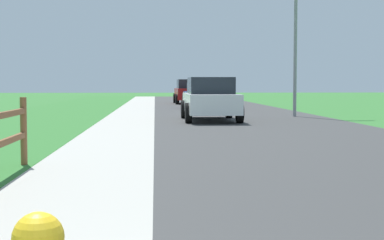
% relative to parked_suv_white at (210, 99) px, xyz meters
% --- Properties ---
extents(ground_plane, '(120.00, 120.00, 0.00)m').
position_rel_parked_suv_white_xyz_m(ground_plane, '(-2.06, 4.55, -0.80)').
color(ground_plane, '#32722F').
extents(road_asphalt, '(7.00, 66.00, 0.01)m').
position_rel_parked_suv_white_xyz_m(road_asphalt, '(1.44, 6.55, -0.79)').
color(road_asphalt, '#3A3A3A').
rests_on(road_asphalt, ground).
extents(curb_concrete, '(6.00, 66.00, 0.01)m').
position_rel_parked_suv_white_xyz_m(curb_concrete, '(-5.06, 6.55, -0.79)').
color(curb_concrete, '#B3AFA5').
rests_on(curb_concrete, ground).
extents(grass_verge, '(5.00, 66.00, 0.00)m').
position_rel_parked_suv_white_xyz_m(grass_verge, '(-6.56, 6.55, -0.79)').
color(grass_verge, '#32722F').
rests_on(grass_verge, ground).
extents(parked_suv_white, '(2.02, 4.67, 1.60)m').
position_rel_parked_suv_white_xyz_m(parked_suv_white, '(0.00, 0.00, 0.00)').
color(parked_suv_white, white).
rests_on(parked_suv_white, ground).
extents(parked_car_blue, '(2.21, 4.45, 1.40)m').
position_rel_parked_suv_white_xyz_m(parked_car_blue, '(0.63, 10.42, -0.07)').
color(parked_car_blue, navy).
rests_on(parked_car_blue, ground).
extents(parked_car_red, '(2.23, 4.30, 1.65)m').
position_rel_parked_suv_white_xyz_m(parked_car_red, '(0.35, 18.03, 0.02)').
color(parked_car_red, maroon).
rests_on(parked_car_red, ground).
extents(street_lamp, '(1.17, 0.20, 6.05)m').
position_rel_parked_suv_white_xyz_m(street_lamp, '(3.87, 2.38, 2.82)').
color(street_lamp, gray).
rests_on(street_lamp, ground).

